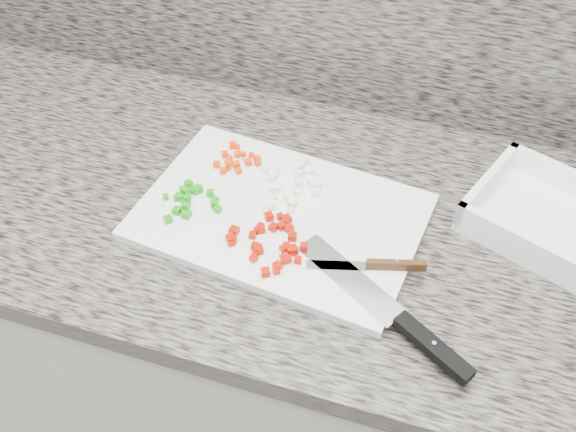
% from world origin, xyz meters
% --- Properties ---
extents(cabinet, '(3.92, 0.62, 0.86)m').
position_xyz_m(cabinet, '(0.00, 1.44, 0.43)').
color(cabinet, silver).
rests_on(cabinet, ground).
extents(countertop, '(3.96, 0.64, 0.04)m').
position_xyz_m(countertop, '(0.00, 1.44, 0.88)').
color(countertop, '#605B55').
rests_on(countertop, cabinet).
extents(cutting_board, '(0.48, 0.35, 0.01)m').
position_xyz_m(cutting_board, '(-0.02, 1.41, 0.91)').
color(cutting_board, white).
rests_on(cutting_board, countertop).
extents(carrot_pile, '(0.08, 0.08, 0.02)m').
position_xyz_m(carrot_pile, '(-0.13, 1.50, 0.92)').
color(carrot_pile, '#E83C05').
rests_on(carrot_pile, cutting_board).
extents(onion_pile, '(0.11, 0.12, 0.02)m').
position_xyz_m(onion_pile, '(-0.02, 1.48, 0.92)').
color(onion_pile, white).
rests_on(onion_pile, cutting_board).
extents(green_pepper_pile, '(0.11, 0.10, 0.02)m').
position_xyz_m(green_pepper_pile, '(-0.17, 1.38, 0.92)').
color(green_pepper_pile, '#1A960D').
rests_on(green_pepper_pile, cutting_board).
extents(red_pepper_pile, '(0.13, 0.13, 0.01)m').
position_xyz_m(red_pepper_pile, '(-0.02, 1.34, 0.92)').
color(red_pepper_pile, '#B21202').
rests_on(red_pepper_pile, cutting_board).
extents(garlic_pile, '(0.05, 0.06, 0.01)m').
position_xyz_m(garlic_pile, '(-0.03, 1.41, 0.92)').
color(garlic_pile, '#F1ECBA').
rests_on(garlic_pile, cutting_board).
extents(chef_knife, '(0.29, 0.20, 0.02)m').
position_xyz_m(chef_knife, '(0.21, 1.25, 0.92)').
color(chef_knife, silver).
rests_on(chef_knife, cutting_board).
extents(paring_knife, '(0.18, 0.06, 0.02)m').
position_xyz_m(paring_knife, '(0.16, 1.34, 0.92)').
color(paring_knife, silver).
rests_on(paring_knife, cutting_board).
extents(tray, '(0.32, 0.28, 0.06)m').
position_xyz_m(tray, '(0.41, 1.51, 0.92)').
color(tray, white).
rests_on(tray, countertop).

